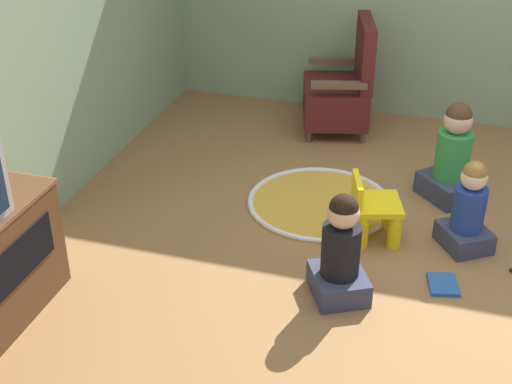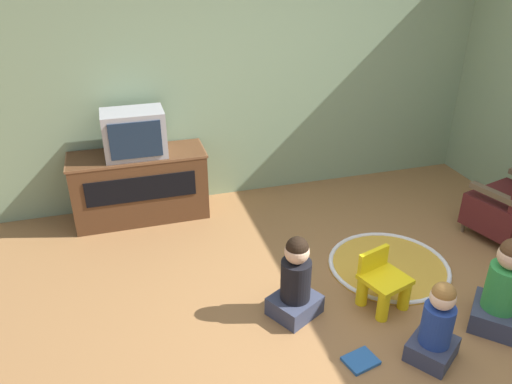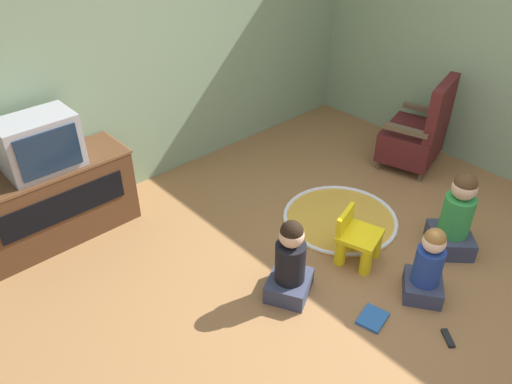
{
  "view_description": "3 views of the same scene",
  "coord_description": "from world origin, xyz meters",
  "px_view_note": "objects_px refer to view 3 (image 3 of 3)",
  "views": [
    {
      "loc": [
        -3.85,
        -0.12,
        2.56
      ],
      "look_at": [
        -0.77,
        0.82,
        0.73
      ],
      "focal_mm": 50.0,
      "sensor_mm": 36.0,
      "label": 1
    },
    {
      "loc": [
        -1.64,
        -2.31,
        2.51
      ],
      "look_at": [
        -0.74,
        0.76,
        0.87
      ],
      "focal_mm": 35.0,
      "sensor_mm": 36.0,
      "label": 2
    },
    {
      "loc": [
        -2.5,
        -1.41,
        2.72
      ],
      "look_at": [
        -0.49,
        0.82,
        0.67
      ],
      "focal_mm": 35.0,
      "sensor_mm": 36.0,
      "label": 3
    }
  ],
  "objects_px": {
    "child_watching_center": "(456,218)",
    "remote_control": "(448,338)",
    "black_armchair": "(418,134)",
    "book": "(373,318)",
    "child_watching_left": "(428,268)",
    "television": "(39,144)",
    "yellow_kid_chair": "(357,240)",
    "tv_cabinet": "(54,200)",
    "child_watching_right": "(290,264)"
  },
  "relations": [
    {
      "from": "television",
      "to": "child_watching_left",
      "type": "relative_size",
      "value": 0.93
    },
    {
      "from": "child_watching_left",
      "to": "remote_control",
      "type": "height_order",
      "value": "child_watching_left"
    },
    {
      "from": "tv_cabinet",
      "to": "black_armchair",
      "type": "relative_size",
      "value": 1.36
    },
    {
      "from": "child_watching_left",
      "to": "remote_control",
      "type": "bearing_deg",
      "value": -157.48
    },
    {
      "from": "book",
      "to": "remote_control",
      "type": "xyz_separation_m",
      "value": [
        0.24,
        -0.45,
        -0.0
      ]
    },
    {
      "from": "yellow_kid_chair",
      "to": "black_armchair",
      "type": "bearing_deg",
      "value": 0.96
    },
    {
      "from": "black_armchair",
      "to": "book",
      "type": "xyz_separation_m",
      "value": [
        -2.02,
        -1.02,
        -0.35
      ]
    },
    {
      "from": "tv_cabinet",
      "to": "yellow_kid_chair",
      "type": "xyz_separation_m",
      "value": [
        1.61,
        -1.88,
        -0.16
      ]
    },
    {
      "from": "tv_cabinet",
      "to": "child_watching_left",
      "type": "height_order",
      "value": "tv_cabinet"
    },
    {
      "from": "book",
      "to": "remote_control",
      "type": "distance_m",
      "value": 0.51
    },
    {
      "from": "remote_control",
      "to": "tv_cabinet",
      "type": "bearing_deg",
      "value": 65.28
    },
    {
      "from": "yellow_kid_chair",
      "to": "child_watching_center",
      "type": "xyz_separation_m",
      "value": [
        0.68,
        -0.44,
        0.12
      ]
    },
    {
      "from": "tv_cabinet",
      "to": "yellow_kid_chair",
      "type": "distance_m",
      "value": 2.49
    },
    {
      "from": "yellow_kid_chair",
      "to": "child_watching_left",
      "type": "height_order",
      "value": "child_watching_left"
    },
    {
      "from": "television",
      "to": "child_watching_left",
      "type": "bearing_deg",
      "value": -55.49
    },
    {
      "from": "television",
      "to": "black_armchair",
      "type": "distance_m",
      "value": 3.53
    },
    {
      "from": "yellow_kid_chair",
      "to": "television",
      "type": "bearing_deg",
      "value": 113.79
    },
    {
      "from": "tv_cabinet",
      "to": "black_armchair",
      "type": "bearing_deg",
      "value": -22.78
    },
    {
      "from": "yellow_kid_chair",
      "to": "book",
      "type": "relative_size",
      "value": 1.75
    },
    {
      "from": "black_armchair",
      "to": "child_watching_center",
      "type": "xyz_separation_m",
      "value": [
        -0.93,
        -0.96,
        -0.05
      ]
    },
    {
      "from": "television",
      "to": "remote_control",
      "type": "xyz_separation_m",
      "value": [
        1.44,
        -2.79,
        -0.88
      ]
    },
    {
      "from": "yellow_kid_chair",
      "to": "child_watching_right",
      "type": "distance_m",
      "value": 0.68
    },
    {
      "from": "child_watching_center",
      "to": "remote_control",
      "type": "bearing_deg",
      "value": 165.35
    },
    {
      "from": "book",
      "to": "child_watching_center",
      "type": "bearing_deg",
      "value": -10.17
    },
    {
      "from": "book",
      "to": "remote_control",
      "type": "relative_size",
      "value": 1.68
    },
    {
      "from": "black_armchair",
      "to": "remote_control",
      "type": "height_order",
      "value": "black_armchair"
    },
    {
      "from": "tv_cabinet",
      "to": "book",
      "type": "xyz_separation_m",
      "value": [
        1.2,
        -2.37,
        -0.34
      ]
    },
    {
      "from": "child_watching_right",
      "to": "book",
      "type": "height_order",
      "value": "child_watching_right"
    },
    {
      "from": "book",
      "to": "remote_control",
      "type": "bearing_deg",
      "value": -74.79
    },
    {
      "from": "yellow_kid_chair",
      "to": "child_watching_left",
      "type": "xyz_separation_m",
      "value": [
        0.06,
        -0.58,
        0.07
      ]
    },
    {
      "from": "black_armchair",
      "to": "yellow_kid_chair",
      "type": "distance_m",
      "value": 1.7
    },
    {
      "from": "child_watching_center",
      "to": "book",
      "type": "bearing_deg",
      "value": 137.78
    },
    {
      "from": "child_watching_left",
      "to": "child_watching_center",
      "type": "xyz_separation_m",
      "value": [
        0.62,
        0.14,
        0.05
      ]
    },
    {
      "from": "television",
      "to": "black_armchair",
      "type": "bearing_deg",
      "value": -22.33
    },
    {
      "from": "tv_cabinet",
      "to": "child_watching_center",
      "type": "height_order",
      "value": "child_watching_center"
    },
    {
      "from": "black_armchair",
      "to": "child_watching_center",
      "type": "distance_m",
      "value": 1.34
    },
    {
      "from": "television",
      "to": "child_watching_right",
      "type": "relative_size",
      "value": 0.85
    },
    {
      "from": "television",
      "to": "child_watching_center",
      "type": "distance_m",
      "value": 3.29
    },
    {
      "from": "black_armchair",
      "to": "book",
      "type": "relative_size",
      "value": 3.88
    },
    {
      "from": "child_watching_center",
      "to": "television",
      "type": "bearing_deg",
      "value": 90.06
    },
    {
      "from": "tv_cabinet",
      "to": "television",
      "type": "xyz_separation_m",
      "value": [
        0.0,
        -0.03,
        0.54
      ]
    },
    {
      "from": "television",
      "to": "remote_control",
      "type": "relative_size",
      "value": 3.86
    },
    {
      "from": "tv_cabinet",
      "to": "child_watching_left",
      "type": "xyz_separation_m",
      "value": [
        1.67,
        -2.46,
        -0.09
      ]
    },
    {
      "from": "television",
      "to": "remote_control",
      "type": "distance_m",
      "value": 3.26
    },
    {
      "from": "black_armchair",
      "to": "child_watching_center",
      "type": "relative_size",
      "value": 1.31
    },
    {
      "from": "tv_cabinet",
      "to": "child_watching_center",
      "type": "xyz_separation_m",
      "value": [
        2.29,
        -2.32,
        -0.04
      ]
    },
    {
      "from": "yellow_kid_chair",
      "to": "child_watching_left",
      "type": "distance_m",
      "value": 0.58
    },
    {
      "from": "child_watching_left",
      "to": "black_armchair",
      "type": "bearing_deg",
      "value": 1.03
    },
    {
      "from": "yellow_kid_chair",
      "to": "child_watching_center",
      "type": "bearing_deg",
      "value": -49.92
    },
    {
      "from": "child_watching_left",
      "to": "child_watching_center",
      "type": "height_order",
      "value": "child_watching_center"
    }
  ]
}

